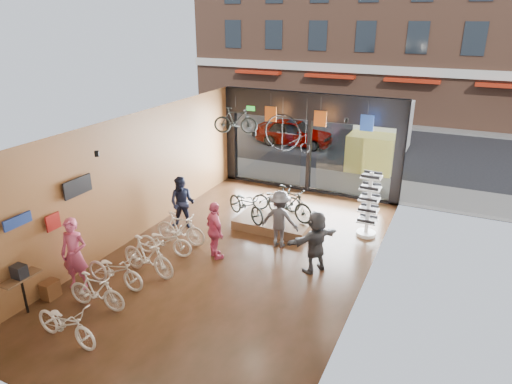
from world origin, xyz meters
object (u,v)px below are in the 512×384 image
Objects in this scene: floor_bike_4 at (164,241)px; sunglasses_rack at (369,205)px; floor_bike_5 at (180,229)px; display_bike_mid at (289,203)px; floor_bike_0 at (66,323)px; display_bike_left at (246,205)px; floor_bike_1 at (97,291)px; display_platform at (276,221)px; penny_farthing at (289,135)px; customer_0 at (74,254)px; customer_1 at (182,203)px; floor_bike_3 at (148,256)px; hung_bike at (236,120)px; box_truck at (380,136)px; customer_2 at (215,231)px; street_car at (294,132)px; floor_bike_2 at (115,270)px; customer_3 at (280,219)px; customer_5 at (316,241)px; display_bike_right at (276,199)px.

floor_bike_4 is 0.80× the size of sunglasses_rack.
display_bike_mid is (2.55, 2.41, 0.35)m from floor_bike_5.
display_bike_left is (0.97, 6.59, 0.34)m from floor_bike_0.
floor_bike_1 is 0.73× the size of sunglasses_rack.
display_bike_mid reaches higher than display_platform.
floor_bike_0 is 9.56m from penny_farthing.
customer_0 reaches higher than customer_1.
floor_bike_3 is 0.97× the size of display_bike_mid.
floor_bike_5 is 0.79× the size of sunglasses_rack.
sunglasses_rack is 5.61m from hung_bike.
box_truck is at bearing -47.32° from hung_bike.
penny_farthing is at bearing 163.50° from sunglasses_rack.
floor_bike_1 is at bearing -109.24° from display_platform.
display_platform is 1.42× the size of customer_2.
display_platform is at bearing -29.46° from display_bike_left.
display_bike_mid is 2.96m from customer_2.
floor_bike_2 is (0.63, -14.52, -0.23)m from street_car.
box_truck is 3.35× the size of display_bike_left.
box_truck is at bearing -99.08° from customer_3.
customer_5 is (2.75, 0.53, 0.02)m from customer_2.
customer_5 reaches higher than floor_bike_1.
floor_bike_2 reaches higher than display_platform.
floor_bike_4 is at bearing -176.40° from street_car.
floor_bike_1 is 0.93× the size of display_bike_right.
customer_3 reaches higher than floor_bike_5.
box_truck is 8.57m from display_bike_mid.
penny_farthing is (1.64, 8.06, 2.05)m from floor_bike_1.
floor_bike_3 is at bearing -87.75° from customer_1.
display_bike_right is at bearing 72.22° from display_bike_mid.
customer_3 is at bearing -89.39° from customer_5.
display_bike_right is 0.94× the size of customer_5.
customer_1 is 1.02× the size of customer_2.
customer_3 reaches higher than floor_bike_4.
street_car is 2.55× the size of hung_bike.
floor_bike_4 is 0.96× the size of customer_5.
customer_0 reaches higher than customer_3.
customer_1 is 3.29m from customer_3.
floor_bike_5 is 3.20m from display_platform.
floor_bike_0 is at bearing 179.41° from display_bike_mid.
display_bike_right is (1.92, 2.84, 0.23)m from floor_bike_5.
display_platform is (1.81, 7.10, -0.30)m from floor_bike_0.
customer_1 is (-2.46, -1.88, 0.13)m from display_bike_right.
floor_bike_4 reaches higher than display_platform.
floor_bike_0 is 1.03× the size of penny_farthing.
display_bike_left reaches higher than floor_bike_5.
street_car is 2.67× the size of floor_bike_1.
floor_bike_4 is at bearing 8.90° from floor_bike_0.
floor_bike_3 is 1.07× the size of floor_bike_5.
display_platform is at bearing -143.22° from hung_bike.
sunglasses_rack is (2.82, 0.54, 0.88)m from display_platform.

